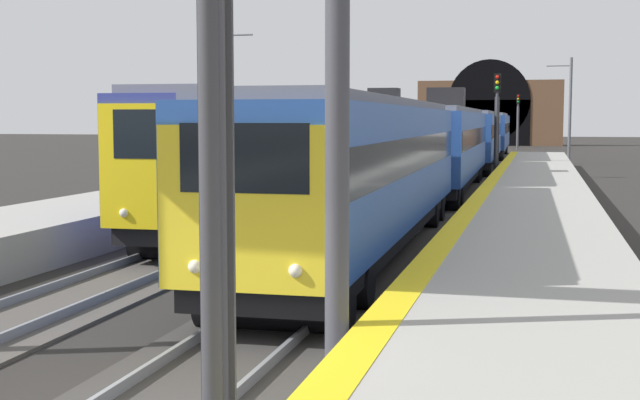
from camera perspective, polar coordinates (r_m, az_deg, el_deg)
platform_right_edge_strip at (r=8.93m, az=2.10°, el=-10.13°), size 112.00×0.50×0.01m
train_main_approaching at (r=49.10m, az=9.34°, el=3.87°), size 74.82×2.98×4.72m
train_adjacent_platform at (r=38.22m, az=1.50°, el=3.84°), size 40.13×3.35×5.01m
railway_signal_near at (r=6.61m, az=-7.16°, el=4.41°), size 0.39×0.38×5.60m
railway_signal_mid at (r=50.10m, az=11.45°, el=5.40°), size 0.39×0.38×5.86m
railway_signal_far at (r=96.19m, az=12.77°, el=5.32°), size 0.39×0.38×5.95m
tunnel_portal at (r=111.96m, az=11.00°, el=5.60°), size 2.77×17.82×10.64m
catenary_mast_near at (r=39.32m, az=-7.56°, el=6.10°), size 0.22×2.44×7.59m
catenary_mast_far at (r=67.14m, az=15.96°, el=5.68°), size 0.22×1.85×7.81m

